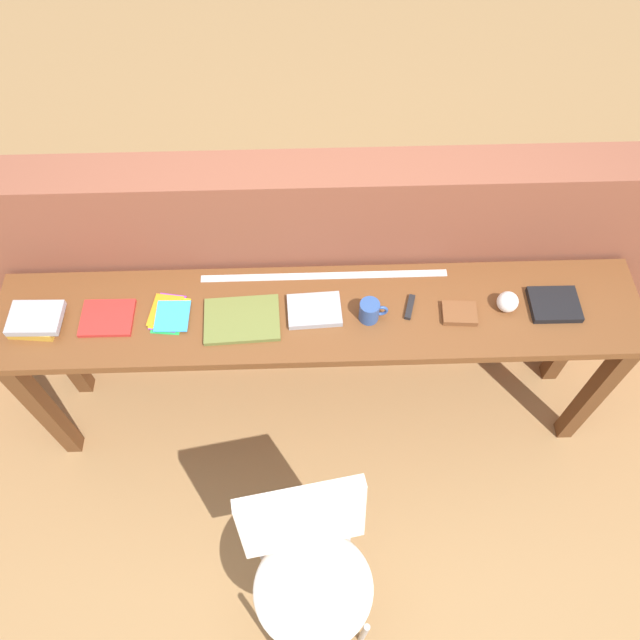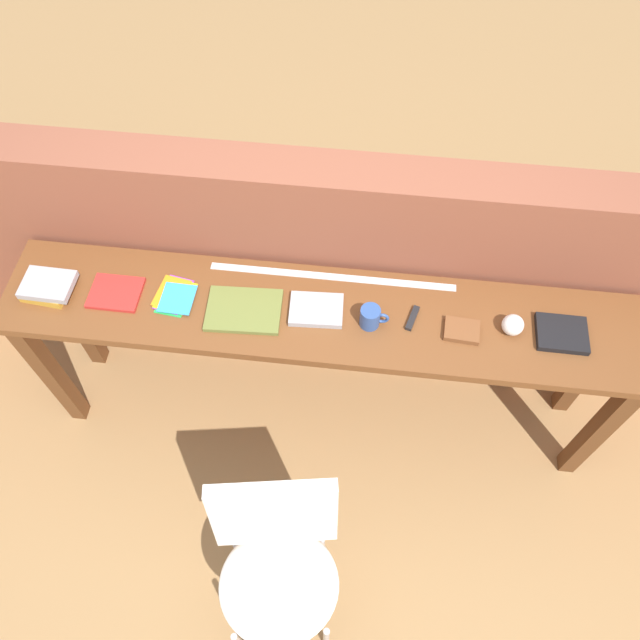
# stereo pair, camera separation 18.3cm
# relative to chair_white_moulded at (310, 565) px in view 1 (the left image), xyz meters

# --- Properties ---
(ground_plane) EXTENTS (40.00, 40.00, 0.00)m
(ground_plane) POSITION_rel_chair_white_moulded_xyz_m (0.06, 0.55, -0.53)
(ground_plane) COLOR #9E7547
(brick_wall_back) EXTENTS (6.00, 0.20, 1.30)m
(brick_wall_back) POSITION_rel_chair_white_moulded_xyz_m (0.06, 1.19, 0.12)
(brick_wall_back) COLOR brown
(brick_wall_back) RESTS_ON ground
(sideboard) EXTENTS (2.50, 0.44, 0.88)m
(sideboard) POSITION_rel_chair_white_moulded_xyz_m (0.06, 0.85, 0.21)
(sideboard) COLOR brown
(sideboard) RESTS_ON ground
(chair_white_moulded) EXTENTS (0.51, 0.52, 0.89)m
(chair_white_moulded) POSITION_rel_chair_white_moulded_xyz_m (0.00, 0.00, 0.00)
(chair_white_moulded) COLOR silver
(chair_white_moulded) RESTS_ON ground
(book_stack_leftmost) EXTENTS (0.21, 0.15, 0.06)m
(book_stack_leftmost) POSITION_rel_chair_white_moulded_xyz_m (-1.01, 0.82, 0.39)
(book_stack_leftmost) COLOR gold
(book_stack_leftmost) RESTS_ON sideboard
(magazine_cycling) EXTENTS (0.20, 0.16, 0.02)m
(magazine_cycling) POSITION_rel_chair_white_moulded_xyz_m (-0.75, 0.84, 0.36)
(magazine_cycling) COLOR red
(magazine_cycling) RESTS_ON sideboard
(pamphlet_pile_colourful) EXTENTS (0.16, 0.19, 0.01)m
(pamphlet_pile_colourful) POSITION_rel_chair_white_moulded_xyz_m (-0.51, 0.85, 0.36)
(pamphlet_pile_colourful) COLOR green
(pamphlet_pile_colourful) RESTS_ON sideboard
(book_open_centre) EXTENTS (0.29, 0.22, 0.02)m
(book_open_centre) POSITION_rel_chair_white_moulded_xyz_m (-0.23, 0.82, 0.36)
(book_open_centre) COLOR olive
(book_open_centre) RESTS_ON sideboard
(book_grey_hardcover) EXTENTS (0.21, 0.16, 0.03)m
(book_grey_hardcover) POSITION_rel_chair_white_moulded_xyz_m (0.04, 0.85, 0.37)
(book_grey_hardcover) COLOR #9E9EA3
(book_grey_hardcover) RESTS_ON sideboard
(mug) EXTENTS (0.11, 0.08, 0.09)m
(mug) POSITION_rel_chair_white_moulded_xyz_m (0.25, 0.82, 0.40)
(mug) COLOR #2D4C8C
(mug) RESTS_ON sideboard
(multitool_folded) EXTENTS (0.05, 0.11, 0.02)m
(multitool_folded) POSITION_rel_chair_white_moulded_xyz_m (0.41, 0.86, 0.36)
(multitool_folded) COLOR black
(multitool_folded) RESTS_ON sideboard
(leather_journal_brown) EXTENTS (0.14, 0.11, 0.02)m
(leather_journal_brown) POSITION_rel_chair_white_moulded_xyz_m (0.59, 0.82, 0.37)
(leather_journal_brown) COLOR brown
(leather_journal_brown) RESTS_ON sideboard
(sports_ball_small) EXTENTS (0.08, 0.08, 0.08)m
(sports_ball_small) POSITION_rel_chair_white_moulded_xyz_m (0.78, 0.85, 0.39)
(sports_ball_small) COLOR silver
(sports_ball_small) RESTS_ON sideboard
(book_repair_rightmost) EXTENTS (0.19, 0.16, 0.03)m
(book_repair_rightmost) POSITION_rel_chair_white_moulded_xyz_m (0.97, 0.85, 0.37)
(book_repair_rightmost) COLOR black
(book_repair_rightmost) RESTS_ON sideboard
(ruler_metal_back_edge) EXTENTS (0.98, 0.03, 0.00)m
(ruler_metal_back_edge) POSITION_rel_chair_white_moulded_xyz_m (0.09, 1.02, 0.35)
(ruler_metal_back_edge) COLOR silver
(ruler_metal_back_edge) RESTS_ON sideboard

